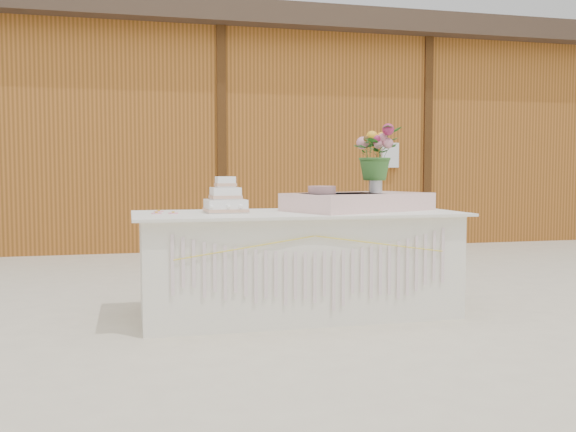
% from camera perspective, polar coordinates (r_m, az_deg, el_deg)
% --- Properties ---
extents(ground, '(80.00, 80.00, 0.00)m').
position_cam_1_polar(ground, '(4.86, 0.86, -8.74)').
color(ground, beige).
rests_on(ground, ground).
extents(barn, '(12.60, 4.60, 3.30)m').
position_cam_1_polar(barn, '(10.66, -7.50, 7.21)').
color(barn, '#9E5921').
rests_on(barn, ground).
extents(cake_table, '(2.40, 1.00, 0.77)m').
position_cam_1_polar(cake_table, '(4.79, 0.88, -4.23)').
color(cake_table, silver).
rests_on(cake_table, ground).
extents(wedding_cake, '(0.30, 0.30, 0.26)m').
position_cam_1_polar(wedding_cake, '(4.70, -5.58, 1.39)').
color(wedding_cake, white).
rests_on(wedding_cake, cake_table).
extents(pink_cake_stand, '(0.27, 0.27, 0.19)m').
position_cam_1_polar(pink_cake_stand, '(4.81, 3.03, 1.67)').
color(pink_cake_stand, white).
rests_on(pink_cake_stand, cake_table).
extents(satin_runner, '(1.22, 0.98, 0.14)m').
position_cam_1_polar(satin_runner, '(4.96, 6.24, 1.27)').
color(satin_runner, beige).
rests_on(satin_runner, cake_table).
extents(flower_vase, '(0.11, 0.11, 0.14)m').
position_cam_1_polar(flower_vase, '(5.09, 7.78, 2.90)').
color(flower_vase, silver).
rests_on(flower_vase, satin_runner).
extents(bouquet, '(0.47, 0.44, 0.42)m').
position_cam_1_polar(bouquet, '(5.09, 7.81, 6.08)').
color(bouquet, '#346A2A').
rests_on(bouquet, flower_vase).
extents(loose_flowers, '(0.21, 0.37, 0.02)m').
position_cam_1_polar(loose_flowers, '(4.76, -10.94, 0.40)').
color(loose_flowers, pink).
rests_on(loose_flowers, cake_table).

